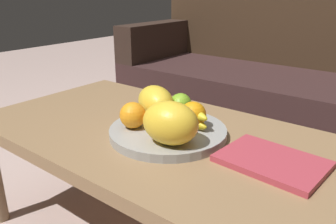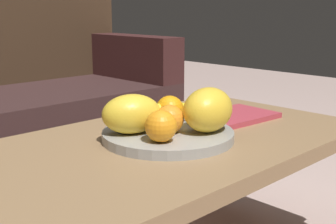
{
  "view_description": "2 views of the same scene",
  "coord_description": "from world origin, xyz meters",
  "px_view_note": "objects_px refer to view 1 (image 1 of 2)",
  "views": [
    {
      "loc": [
        0.6,
        -0.74,
        0.84
      ],
      "look_at": [
        0.03,
        -0.01,
        0.49
      ],
      "focal_mm": 36.39,
      "sensor_mm": 36.0,
      "label": 1
    },
    {
      "loc": [
        -0.77,
        -0.83,
        0.76
      ],
      "look_at": [
        0.03,
        -0.01,
        0.49
      ],
      "focal_mm": 48.38,
      "sensor_mm": 36.0,
      "label": 2
    }
  ],
  "objects_px": {
    "couch": "(275,88)",
    "orange_right": "(133,115)",
    "melon_large_front": "(156,102)",
    "magazine": "(272,161)",
    "orange_front": "(193,115)",
    "orange_left": "(160,117)",
    "banana_bunch": "(187,118)",
    "melon_smaller_beside": "(170,123)",
    "coffee_table": "(160,145)",
    "fruit_bowl": "(168,132)",
    "apple_front": "(181,104)"
  },
  "relations": [
    {
      "from": "coffee_table",
      "to": "couch",
      "type": "relative_size",
      "value": 0.71
    },
    {
      "from": "fruit_bowl",
      "to": "orange_right",
      "type": "relative_size",
      "value": 4.45
    },
    {
      "from": "melon_smaller_beside",
      "to": "orange_front",
      "type": "relative_size",
      "value": 1.95
    },
    {
      "from": "fruit_bowl",
      "to": "banana_bunch",
      "type": "height_order",
      "value": "banana_bunch"
    },
    {
      "from": "orange_front",
      "to": "orange_left",
      "type": "height_order",
      "value": "orange_front"
    },
    {
      "from": "melon_smaller_beside",
      "to": "magazine",
      "type": "height_order",
      "value": "melon_smaller_beside"
    },
    {
      "from": "fruit_bowl",
      "to": "melon_smaller_beside",
      "type": "relative_size",
      "value": 2.25
    },
    {
      "from": "apple_front",
      "to": "magazine",
      "type": "distance_m",
      "value": 0.36
    },
    {
      "from": "coffee_table",
      "to": "banana_bunch",
      "type": "relative_size",
      "value": 6.99
    },
    {
      "from": "couch",
      "to": "orange_right",
      "type": "xyz_separation_m",
      "value": [
        -0.0,
        -1.14,
        0.18
      ]
    },
    {
      "from": "coffee_table",
      "to": "orange_left",
      "type": "height_order",
      "value": "orange_left"
    },
    {
      "from": "melon_smaller_beside",
      "to": "orange_front",
      "type": "height_order",
      "value": "melon_smaller_beside"
    },
    {
      "from": "couch",
      "to": "melon_large_front",
      "type": "bearing_deg",
      "value": -90.16
    },
    {
      "from": "melon_large_front",
      "to": "melon_smaller_beside",
      "type": "bearing_deg",
      "value": -38.92
    },
    {
      "from": "couch",
      "to": "fruit_bowl",
      "type": "height_order",
      "value": "couch"
    },
    {
      "from": "orange_front",
      "to": "orange_right",
      "type": "xyz_separation_m",
      "value": [
        -0.14,
        -0.11,
        -0.0
      ]
    },
    {
      "from": "orange_front",
      "to": "magazine",
      "type": "distance_m",
      "value": 0.26
    },
    {
      "from": "coffee_table",
      "to": "melon_smaller_beside",
      "type": "height_order",
      "value": "melon_smaller_beside"
    },
    {
      "from": "fruit_bowl",
      "to": "banana_bunch",
      "type": "relative_size",
      "value": 2.02
    },
    {
      "from": "melon_large_front",
      "to": "melon_smaller_beside",
      "type": "height_order",
      "value": "melon_smaller_beside"
    },
    {
      "from": "melon_large_front",
      "to": "magazine",
      "type": "relative_size",
      "value": 0.61
    },
    {
      "from": "couch",
      "to": "magazine",
      "type": "xyz_separation_m",
      "value": [
        0.39,
        -1.05,
        0.12
      ]
    },
    {
      "from": "couch",
      "to": "orange_front",
      "type": "xyz_separation_m",
      "value": [
        0.14,
        -1.03,
        0.18
      ]
    },
    {
      "from": "banana_bunch",
      "to": "melon_smaller_beside",
      "type": "bearing_deg",
      "value": -74.43
    },
    {
      "from": "melon_large_front",
      "to": "magazine",
      "type": "bearing_deg",
      "value": -3.44
    },
    {
      "from": "coffee_table",
      "to": "magazine",
      "type": "xyz_separation_m",
      "value": [
        0.35,
        0.02,
        0.05
      ]
    },
    {
      "from": "melon_smaller_beside",
      "to": "orange_left",
      "type": "height_order",
      "value": "melon_smaller_beside"
    },
    {
      "from": "coffee_table",
      "to": "banana_bunch",
      "type": "height_order",
      "value": "banana_bunch"
    },
    {
      "from": "fruit_bowl",
      "to": "orange_left",
      "type": "relative_size",
      "value": 4.69
    },
    {
      "from": "coffee_table",
      "to": "melon_large_front",
      "type": "distance_m",
      "value": 0.14
    },
    {
      "from": "couch",
      "to": "apple_front",
      "type": "relative_size",
      "value": 23.44
    },
    {
      "from": "apple_front",
      "to": "orange_right",
      "type": "bearing_deg",
      "value": -105.77
    },
    {
      "from": "magazine",
      "to": "apple_front",
      "type": "bearing_deg",
      "value": 169.97
    },
    {
      "from": "banana_bunch",
      "to": "magazine",
      "type": "xyz_separation_m",
      "value": [
        0.28,
        -0.03,
        -0.04
      ]
    },
    {
      "from": "orange_front",
      "to": "apple_front",
      "type": "distance_m",
      "value": 0.11
    },
    {
      "from": "apple_front",
      "to": "melon_smaller_beside",
      "type": "bearing_deg",
      "value": -61.29
    },
    {
      "from": "melon_smaller_beside",
      "to": "orange_right",
      "type": "xyz_separation_m",
      "value": [
        -0.15,
        0.02,
        -0.02
      ]
    },
    {
      "from": "couch",
      "to": "banana_bunch",
      "type": "height_order",
      "value": "couch"
    },
    {
      "from": "melon_smaller_beside",
      "to": "magazine",
      "type": "relative_size",
      "value": 0.62
    },
    {
      "from": "orange_front",
      "to": "couch",
      "type": "bearing_deg",
      "value": 97.57
    },
    {
      "from": "melon_large_front",
      "to": "banana_bunch",
      "type": "relative_size",
      "value": 0.89
    },
    {
      "from": "orange_right",
      "to": "coffee_table",
      "type": "bearing_deg",
      "value": 54.46
    },
    {
      "from": "coffee_table",
      "to": "apple_front",
      "type": "xyz_separation_m",
      "value": [
        0.0,
        0.1,
        0.1
      ]
    },
    {
      "from": "coffee_table",
      "to": "orange_front",
      "type": "distance_m",
      "value": 0.15
    },
    {
      "from": "orange_left",
      "to": "apple_front",
      "type": "height_order",
      "value": "orange_left"
    },
    {
      "from": "fruit_bowl",
      "to": "orange_front",
      "type": "distance_m",
      "value": 0.09
    },
    {
      "from": "fruit_bowl",
      "to": "apple_front",
      "type": "bearing_deg",
      "value": 107.37
    },
    {
      "from": "fruit_bowl",
      "to": "magazine",
      "type": "xyz_separation_m",
      "value": [
        0.31,
        0.02,
        -0.0
      ]
    },
    {
      "from": "melon_large_front",
      "to": "orange_left",
      "type": "bearing_deg",
      "value": -43.06
    },
    {
      "from": "melon_large_front",
      "to": "orange_right",
      "type": "relative_size",
      "value": 1.96
    }
  ]
}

